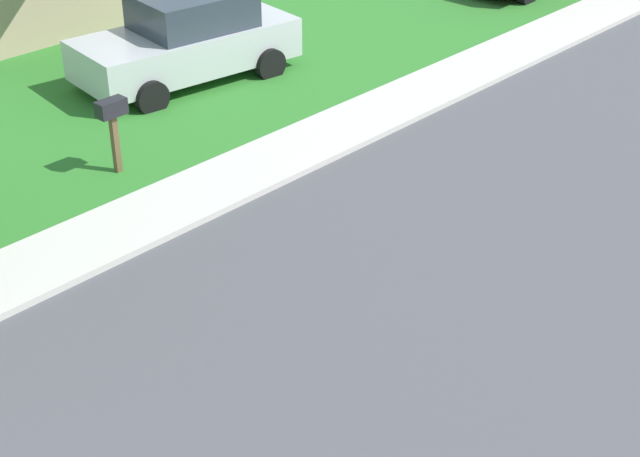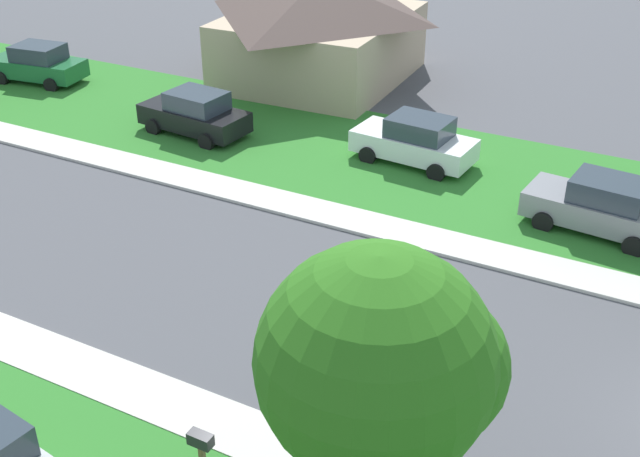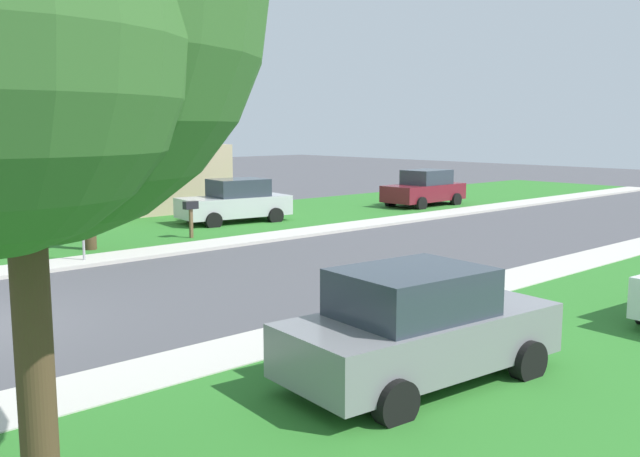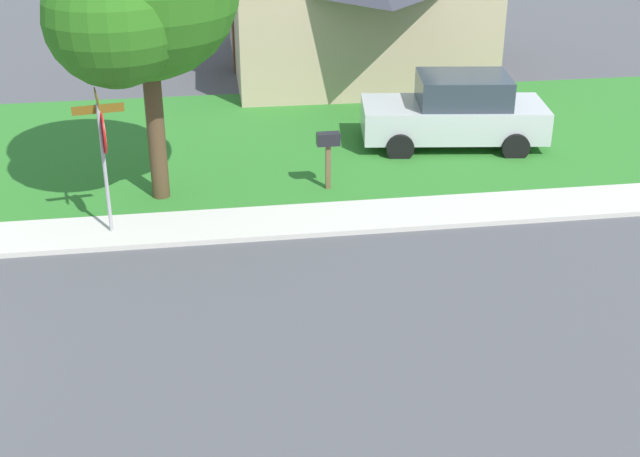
{
  "view_description": "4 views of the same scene",
  "coord_description": "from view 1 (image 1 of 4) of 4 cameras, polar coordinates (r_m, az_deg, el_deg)",
  "views": [
    {
      "loc": [
        5.68,
        1.01,
        7.13
      ],
      "look_at": [
        -1.02,
        8.16,
        1.4
      ],
      "focal_mm": 54.36,
      "sensor_mm": 36.0,
      "label": 1
    },
    {
      "loc": [
        -14.75,
        1.85,
        11.79
      ],
      "look_at": [
        1.61,
        10.53,
        1.4
      ],
      "focal_mm": 44.34,
      "sensor_mm": 36.0,
      "label": 2
    },
    {
      "loc": [
        13.96,
        -3.49,
        3.76
      ],
      "look_at": [
        1.89,
        7.45,
        1.4
      ],
      "focal_mm": 39.34,
      "sensor_mm": 36.0,
      "label": 3
    },
    {
      "loc": [
        10.57,
        6.21,
        7.19
      ],
      "look_at": [
        -1.48,
        8.04,
        1.4
      ],
      "focal_mm": 48.65,
      "sensor_mm": 36.0,
      "label": 4
    }
  ],
  "objects": [
    {
      "name": "sidewalk_west",
      "position": [
        16.69,
        -0.18,
        5.23
      ],
      "size": [
        1.4,
        56.0,
        0.1
      ],
      "primitive_type": "cube",
      "color": "beige",
      "rests_on": "ground"
    },
    {
      "name": "lawn_west",
      "position": [
        19.96,
        -10.17,
        9.04
      ],
      "size": [
        8.0,
        56.0,
        0.08
      ],
      "primitive_type": "cube",
      "color": "#2D7528",
      "rests_on": "ground"
    },
    {
      "name": "car_silver_far_down_street",
      "position": [
        19.17,
        -7.8,
        11.0
      ],
      "size": [
        2.47,
        4.5,
        1.76
      ],
      "color": "silver",
      "rests_on": "ground"
    },
    {
      "name": "mailbox",
      "position": [
        15.51,
        -12.12,
        6.39
      ],
      "size": [
        0.24,
        0.48,
        1.31
      ],
      "color": "brown",
      "rests_on": "ground"
    }
  ]
}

